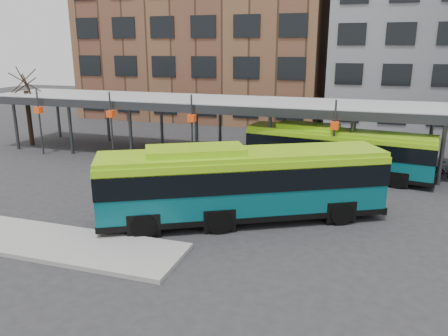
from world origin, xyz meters
TOP-DOWN VIEW (x-y plane):
  - ground at (0.00, 0.00)m, footprint 120.00×120.00m
  - boarding_island at (-5.50, -3.00)m, footprint 14.00×3.00m
  - canopy at (-0.06, 12.87)m, footprint 40.00×6.53m
  - tree at (-18.00, 12.00)m, footprint 1.64×1.64m
  - building_brick at (-10.00, 32.00)m, footprint 26.00×14.00m
  - bus_front at (2.55, 1.87)m, footprint 12.65×8.43m
  - bus_rear at (6.12, 10.80)m, footprint 11.45×4.04m
  - bike_rack at (12.57, 11.99)m, footprint 5.59×1.58m

SIDE VIEW (x-z plane):
  - ground at x=0.00m, z-range 0.00..0.00m
  - boarding_island at x=-5.50m, z-range 0.00..0.18m
  - bike_rack at x=12.57m, z-range -0.05..1.00m
  - bus_rear at x=6.12m, z-range 0.06..3.16m
  - bus_front at x=2.55m, z-range 0.07..3.62m
  - tree at x=-18.00m, z-range -0.36..5.23m
  - canopy at x=-0.06m, z-range 1.51..6.31m
  - building_brick at x=-10.00m, z-range 0.00..22.00m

